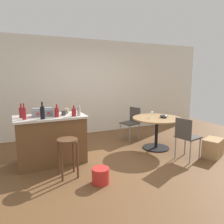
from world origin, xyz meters
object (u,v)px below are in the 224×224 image
at_px(folding_chair_far, 186,135).
at_px(bottle_6, 42,112).
at_px(serving_bowl, 164,116).
at_px(dining_table, 157,125).
at_px(bottle_5, 21,112).
at_px(bottle_3, 79,111).
at_px(kitchen_island, 51,139).
at_px(cardboard_box, 213,148).
at_px(folding_chair_near, 132,121).
at_px(cup_1, 67,111).
at_px(bottle_2, 54,112).
at_px(bottle_4, 24,113).
at_px(bottle_0, 74,112).
at_px(cup_2, 75,112).
at_px(toolbox, 42,112).
at_px(plastic_bucket, 101,176).
at_px(cup_0, 64,113).
at_px(wine_glass, 152,113).
at_px(wooden_stool, 68,149).
at_px(bottle_1, 57,112).

xyz_separation_m(folding_chair_far, bottle_6, (-2.64, 0.78, 0.54)).
bearing_deg(serving_bowl, dining_table, 155.47).
bearing_deg(bottle_5, bottle_3, -14.27).
xyz_separation_m(bottle_5, serving_bowl, (3.00, -0.32, -0.27)).
distance_m(kitchen_island, cardboard_box, 3.35).
relative_size(kitchen_island, folding_chair_near, 1.53).
bearing_deg(bottle_3, folding_chair_near, 26.75).
relative_size(bottle_5, serving_bowl, 1.45).
xyz_separation_m(cup_1, cardboard_box, (2.79, -1.24, -0.80)).
height_order(bottle_2, bottle_4, bottle_4).
height_order(folding_chair_far, bottle_0, bottle_0).
distance_m(folding_chair_far, cup_2, 2.29).
distance_m(folding_chair_near, cup_2, 1.86).
bearing_deg(folding_chair_far, toolbox, 157.42).
relative_size(toolbox, serving_bowl, 2.09).
distance_m(folding_chair_near, cup_1, 1.98).
height_order(dining_table, plastic_bucket, dining_table).
bearing_deg(cup_2, cardboard_box, -23.80).
height_order(bottle_0, plastic_bucket, bottle_0).
xyz_separation_m(kitchen_island, toolbox, (-0.13, 0.05, 0.54)).
xyz_separation_m(dining_table, plastic_bucket, (-1.81, -0.98, -0.44)).
distance_m(bottle_3, cup_0, 0.30).
relative_size(folding_chair_near, cardboard_box, 1.82).
relative_size(folding_chair_far, bottle_2, 3.99).
relative_size(bottle_6, cardboard_box, 0.66).
relative_size(dining_table, bottle_6, 3.61).
bearing_deg(toolbox, wine_glass, -4.55).
relative_size(folding_chair_far, bottle_0, 4.28).
bearing_deg(cup_0, bottle_6, -155.08).
xyz_separation_m(bottle_5, bottle_6, (0.33, -0.30, 0.02)).
relative_size(bottle_5, cup_1, 2.16).
distance_m(wooden_stool, bottle_0, 0.78).
height_order(folding_chair_near, bottle_5, bottle_5).
height_order(toolbox, cup_0, toolbox).
xyz_separation_m(bottle_6, cup_1, (0.51, 0.35, -0.07)).
distance_m(cup_1, plastic_bucket, 1.56).
bearing_deg(wine_glass, cup_1, 172.96).
bearing_deg(plastic_bucket, bottle_1, 113.92).
bearing_deg(kitchen_island, bottle_6, -123.88).
height_order(bottle_6, wine_glass, bottle_6).
bearing_deg(bottle_6, cup_0, 24.92).
height_order(toolbox, cardboard_box, toolbox).
bearing_deg(bottle_1, bottle_3, -5.87).
xyz_separation_m(cup_1, cup_2, (0.15, -0.07, -0.01)).
distance_m(kitchen_island, bottle_4, 0.75).
bearing_deg(cardboard_box, bottle_4, 164.80).
relative_size(dining_table, serving_bowl, 6.22).
distance_m(dining_table, wine_glass, 0.30).
distance_m(wooden_stool, bottle_5, 1.15).
bearing_deg(cup_0, bottle_2, -170.96).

